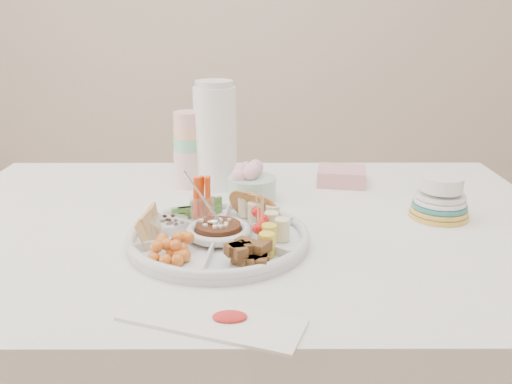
{
  "coord_description": "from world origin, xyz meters",
  "views": [
    {
      "loc": [
        0.02,
        -1.19,
        1.23
      ],
      "look_at": [
        0.03,
        -0.03,
        0.84
      ],
      "focal_mm": 38.0,
      "sensor_mm": 36.0,
      "label": 1
    }
  ],
  "objects_px": {
    "plate_stack": "(440,199)",
    "dining_table": "(246,357)",
    "thermos": "(215,134)",
    "party_tray": "(218,234)"
  },
  "relations": [
    {
      "from": "plate_stack",
      "to": "dining_table",
      "type": "bearing_deg",
      "value": -176.88
    },
    {
      "from": "dining_table",
      "to": "thermos",
      "type": "distance_m",
      "value": 0.6
    },
    {
      "from": "thermos",
      "to": "party_tray",
      "type": "bearing_deg",
      "value": -85.57
    },
    {
      "from": "thermos",
      "to": "dining_table",
      "type": "bearing_deg",
      "value": -72.38
    },
    {
      "from": "party_tray",
      "to": "plate_stack",
      "type": "relative_size",
      "value": 2.72
    },
    {
      "from": "dining_table",
      "to": "plate_stack",
      "type": "xyz_separation_m",
      "value": [
        0.47,
        0.03,
        0.42
      ]
    },
    {
      "from": "plate_stack",
      "to": "party_tray",
      "type": "bearing_deg",
      "value": -163.04
    },
    {
      "from": "party_tray",
      "to": "plate_stack",
      "type": "bearing_deg",
      "value": 16.96
    },
    {
      "from": "party_tray",
      "to": "dining_table",
      "type": "bearing_deg",
      "value": 68.32
    },
    {
      "from": "dining_table",
      "to": "plate_stack",
      "type": "distance_m",
      "value": 0.63
    }
  ]
}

